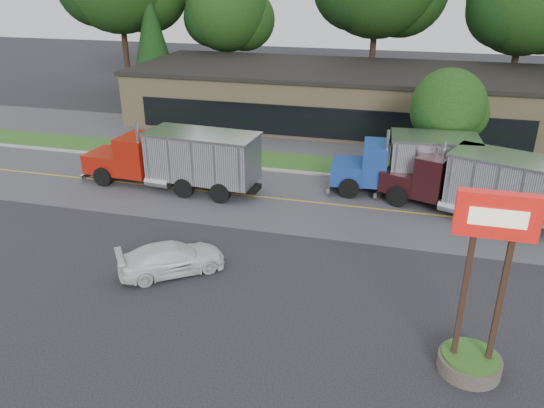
{
  "coord_description": "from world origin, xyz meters",
  "views": [
    {
      "loc": [
        7.96,
        -16.56,
        11.34
      ],
      "look_at": [
        2.39,
        4.31,
        1.8
      ],
      "focal_mm": 35.0,
      "sensor_mm": 36.0,
      "label": 1
    }
  ],
  "objects_px": {
    "rally_car": "(172,258)",
    "dump_truck_blue": "(412,163)",
    "bilo_sign": "(478,316)",
    "dump_truck_maroon": "(478,182)",
    "dump_truck_red": "(180,158)"
  },
  "relations": [
    {
      "from": "bilo_sign",
      "to": "dump_truck_blue",
      "type": "distance_m",
      "value": 14.19
    },
    {
      "from": "bilo_sign",
      "to": "rally_car",
      "type": "bearing_deg",
      "value": 164.93
    },
    {
      "from": "rally_car",
      "to": "dump_truck_blue",
      "type": "bearing_deg",
      "value": -76.65
    },
    {
      "from": "dump_truck_blue",
      "to": "rally_car",
      "type": "distance_m",
      "value": 14.31
    },
    {
      "from": "dump_truck_maroon",
      "to": "rally_car",
      "type": "distance_m",
      "value": 15.24
    },
    {
      "from": "dump_truck_blue",
      "to": "dump_truck_red",
      "type": "bearing_deg",
      "value": 6.94
    },
    {
      "from": "bilo_sign",
      "to": "rally_car",
      "type": "xyz_separation_m",
      "value": [
        -11.33,
        3.05,
        -1.4
      ]
    },
    {
      "from": "dump_truck_red",
      "to": "rally_car",
      "type": "distance_m",
      "value": 9.23
    },
    {
      "from": "dump_truck_blue",
      "to": "dump_truck_maroon",
      "type": "xyz_separation_m",
      "value": [
        3.2,
        -2.06,
        0.0
      ]
    },
    {
      "from": "bilo_sign",
      "to": "dump_truck_maroon",
      "type": "height_order",
      "value": "bilo_sign"
    },
    {
      "from": "bilo_sign",
      "to": "rally_car",
      "type": "distance_m",
      "value": 11.82
    },
    {
      "from": "dump_truck_red",
      "to": "dump_truck_maroon",
      "type": "distance_m",
      "value": 15.66
    },
    {
      "from": "dump_truck_blue",
      "to": "rally_car",
      "type": "relative_size",
      "value": 1.82
    },
    {
      "from": "dump_truck_maroon",
      "to": "bilo_sign",
      "type": "bearing_deg",
      "value": 106.11
    },
    {
      "from": "dump_truck_red",
      "to": "dump_truck_maroon",
      "type": "relative_size",
      "value": 1.21
    }
  ]
}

